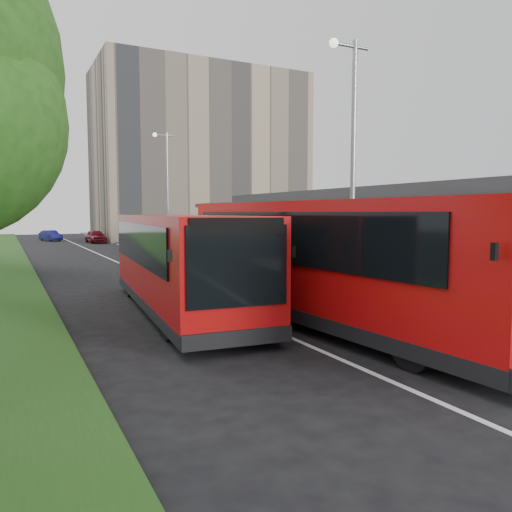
{
  "coord_description": "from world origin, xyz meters",
  "views": [
    {
      "loc": [
        -5.72,
        -10.82,
        2.84
      ],
      "look_at": [
        1.2,
        2.87,
        1.5
      ],
      "focal_mm": 35.0,
      "sensor_mm": 36.0,
      "label": 1
    }
  ],
  "objects": [
    {
      "name": "litter_bin",
      "position": [
        4.97,
        8.87,
        0.64
      ],
      "size": [
        0.7,
        0.7,
        0.98
      ],
      "primitive_type": "cylinder",
      "rotation": [
        0.0,
        0.0,
        -0.34
      ],
      "color": "#381F17",
      "rests_on": "pavement"
    },
    {
      "name": "bus_second",
      "position": [
        -1.26,
        2.78,
        1.42
      ],
      "size": [
        3.31,
        9.94,
        2.76
      ],
      "rotation": [
        0.0,
        0.0,
        -0.09
      ],
      "color": "#B4090F",
      "rests_on": "ground"
    },
    {
      "name": "bus_main",
      "position": [
        1.63,
        -0.7,
        1.6
      ],
      "size": [
        3.51,
        11.16,
        3.12
      ],
      "rotation": [
        0.0,
        0.0,
        0.07
      ],
      "color": "#B4090F",
      "rests_on": "ground"
    },
    {
      "name": "lane_centre_line",
      "position": [
        0.0,
        15.0,
        0.01
      ],
      "size": [
        0.12,
        70.0,
        0.01
      ],
      "primitive_type": "cube",
      "color": "silver",
      "rests_on": "ground"
    },
    {
      "name": "car_far",
      "position": [
        -1.58,
        42.97,
        0.53
      ],
      "size": [
        2.15,
        3.41,
        1.06
      ],
      "primitive_type": "imported",
      "rotation": [
        0.0,
        0.0,
        0.35
      ],
      "color": "navy",
      "rests_on": "ground"
    },
    {
      "name": "ground",
      "position": [
        0.0,
        0.0,
        0.0
      ],
      "size": [
        120.0,
        120.0,
        0.0
      ],
      "primitive_type": "plane",
      "color": "black",
      "rests_on": "ground"
    },
    {
      "name": "office_block",
      "position": [
        14.0,
        42.0,
        9.0
      ],
      "size": [
        22.0,
        12.0,
        18.0
      ],
      "primitive_type": "cube",
      "color": "tan",
      "rests_on": "ground"
    },
    {
      "name": "car_near",
      "position": [
        1.92,
        37.5,
        0.61
      ],
      "size": [
        1.68,
        3.7,
        1.23
      ],
      "primitive_type": "imported",
      "rotation": [
        0.0,
        0.0,
        0.06
      ],
      "color": "#5E0D18",
      "rests_on": "ground"
    },
    {
      "name": "bollard",
      "position": [
        4.8,
        16.63,
        0.66
      ],
      "size": [
        0.21,
        0.21,
        1.02
      ],
      "primitive_type": "cylinder",
      "rotation": [
        0.0,
        0.0,
        -0.4
      ],
      "color": "gold",
      "rests_on": "pavement"
    },
    {
      "name": "lamp_post_near",
      "position": [
        4.12,
        2.0,
        4.72
      ],
      "size": [
        1.44,
        0.28,
        8.0
      ],
      "color": "gray",
      "rests_on": "pavement"
    },
    {
      "name": "pavement",
      "position": [
        6.0,
        20.0,
        0.07
      ],
      "size": [
        5.0,
        80.0,
        0.15
      ],
      "primitive_type": "cube",
      "color": "slate",
      "rests_on": "ground"
    },
    {
      "name": "kerb_dashes",
      "position": [
        3.3,
        19.0,
        0.01
      ],
      "size": [
        0.12,
        56.0,
        0.01
      ],
      "color": "silver",
      "rests_on": "ground"
    },
    {
      "name": "station_building",
      "position": [
        10.86,
        8.0,
        2.04
      ],
      "size": [
        7.7,
        26.0,
        4.0
      ],
      "color": "#313133",
      "rests_on": "ground"
    },
    {
      "name": "lamp_post_far",
      "position": [
        4.12,
        22.0,
        4.72
      ],
      "size": [
        1.44,
        0.28,
        8.0
      ],
      "color": "gray",
      "rests_on": "pavement"
    }
  ]
}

